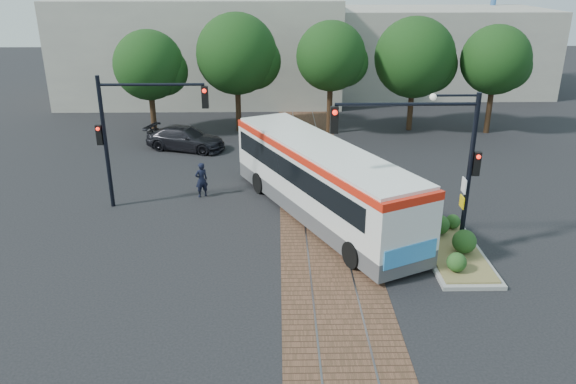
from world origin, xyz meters
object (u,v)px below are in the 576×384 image
Objects in this scene: city_bus at (321,178)px; parked_car at (186,138)px; signal_pole_main at (438,150)px; officer at (201,180)px; traffic_island at (454,246)px; signal_pole_left at (129,124)px.

parked_car is (-7.38, 9.99, -1.13)m from city_bus.
signal_pole_main reaches higher than officer.
city_bus is at bearing 144.09° from traffic_island.
officer is (-10.35, 5.99, 0.52)m from traffic_island.
signal_pole_left is at bearing 159.64° from traffic_island.
city_bus is 8.67m from signal_pole_left.
signal_pole_left reaches higher than traffic_island.
city_bus is 2.33× the size of traffic_island.
traffic_island is 11.97m from officer.
traffic_island is 3.06× the size of officer.
city_bus reaches higher than officer.
signal_pole_left is at bearing 158.55° from signal_pole_main.
officer is at bearing 147.88° from signal_pole_main.
city_bus reaches higher than parked_car.
signal_pole_left is (-8.32, 1.37, 2.04)m from city_bus.
city_bus is at bearing 138.70° from signal_pole_main.
officer is 0.35× the size of parked_car.
city_bus is 7.12× the size of officer.
parked_car is at bearing 83.79° from signal_pole_left.
city_bus is 6.09m from officer.
signal_pole_left reaches higher than officer.
parked_car is at bearing 130.06° from signal_pole_main.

